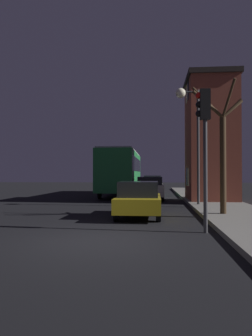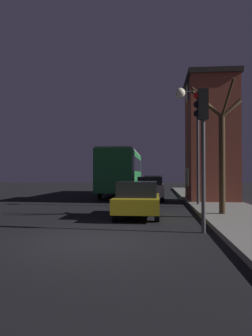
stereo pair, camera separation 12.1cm
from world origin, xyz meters
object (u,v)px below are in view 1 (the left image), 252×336
object	(u,v)px
car_far_lane	(152,184)
streetlamp	(188,116)
bare_tree	(222,148)
car_near_lane	(139,199)
traffic_light	(204,130)
car_mid_lane	(150,188)
bus	(122,169)

from	to	relation	value
car_far_lane	streetlamp	bearing A→B (deg)	-81.79
streetlamp	bare_tree	xyz separation A→B (m)	(0.92, -4.06, -2.00)
car_near_lane	car_far_lane	distance (m)	18.25
streetlamp	traffic_light	bearing A→B (deg)	-92.22
streetlamp	car_far_lane	distance (m)	14.72
car_mid_lane	car_far_lane	xyz separation A→B (m)	(0.07, 9.13, 0.01)
streetlamp	car_far_lane	xyz separation A→B (m)	(-2.02, 14.04, -3.96)
car_near_lane	car_mid_lane	bearing A→B (deg)	88.15
bare_tree	car_mid_lane	bearing A→B (deg)	108.57
bare_tree	car_far_lane	size ratio (longest dim) A/B	1.29
streetlamp	traffic_light	xyz separation A→B (m)	(-0.29, -7.52, -1.72)
bare_tree	car_far_lane	distance (m)	18.44
streetlamp	bare_tree	distance (m)	4.62
car_near_lane	car_mid_lane	distance (m)	9.12
streetlamp	car_mid_lane	size ratio (longest dim) A/B	1.48
car_mid_lane	car_far_lane	distance (m)	9.13
traffic_light	bus	distance (m)	17.39
bus	car_far_lane	world-z (taller)	bus
bus	car_far_lane	bearing A→B (deg)	62.26
bare_tree	car_near_lane	bearing A→B (deg)	-177.46
streetlamp	bare_tree	world-z (taller)	streetlamp
car_mid_lane	car_near_lane	bearing A→B (deg)	-91.85
traffic_light	car_mid_lane	xyz separation A→B (m)	(-1.80, 12.42, -2.25)
bare_tree	car_far_lane	bearing A→B (deg)	99.23
bare_tree	car_mid_lane	distance (m)	9.66
bare_tree	car_near_lane	size ratio (longest dim) A/B	1.33
bare_tree	bus	world-z (taller)	bare_tree
bare_tree	car_mid_lane	world-z (taller)	bare_tree
bus	traffic_light	bearing A→B (deg)	-75.98
car_far_lane	car_mid_lane	bearing A→B (deg)	-90.45
bare_tree	car_near_lane	xyz separation A→B (m)	(-3.31, -0.15, -2.02)
traffic_light	bus	bearing A→B (deg)	104.02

